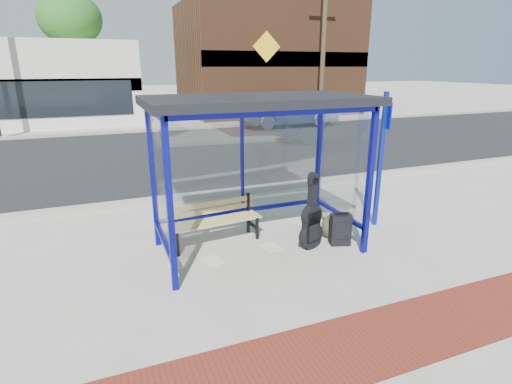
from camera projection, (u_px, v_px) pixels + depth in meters
name	position (u px, v px, depth m)	size (l,w,h in m)	color
ground	(259.00, 248.00, 6.50)	(120.00, 120.00, 0.00)	#B2ADA0
brick_paver_strip	(351.00, 348.00, 4.20)	(60.00, 1.00, 0.01)	maroon
curb_near	(211.00, 194.00, 9.05)	(60.00, 0.25, 0.12)	gray
street_asphalt	(171.00, 153.00, 13.59)	(60.00, 10.00, 0.00)	black
curb_far	(150.00, 130.00, 18.09)	(60.00, 0.25, 0.12)	gray
far_sidewalk	(145.00, 126.00, 19.79)	(60.00, 4.00, 0.01)	#B2ADA0
bus_shelter	(257.00, 120.00, 5.94)	(3.30, 1.80, 2.42)	#0B0D81
storefront_brown	(266.00, 60.00, 24.74)	(10.00, 7.08, 6.40)	#59331E
tree_mid	(70.00, 19.00, 23.29)	(3.60, 3.60, 7.03)	#4C3826
tree_right	(305.00, 28.00, 28.76)	(3.60, 3.60, 7.03)	#4C3826
utility_pole_east	(324.00, 40.00, 20.31)	(1.60, 0.24, 8.00)	#4C3826
bench	(214.00, 219.00, 6.60)	(1.60, 0.53, 0.74)	black
guitar_bag	(311.00, 223.00, 6.38)	(0.45, 0.26, 1.20)	black
suitcase	(340.00, 230.00, 6.57)	(0.38, 0.30, 0.57)	black
backpack	(330.00, 228.00, 6.85)	(0.38, 0.35, 0.39)	#2E2D19
sign_post	(381.00, 153.00, 7.07)	(0.13, 0.30, 2.42)	#0D1D99
newspaper_a	(180.00, 263.00, 6.01)	(0.36, 0.28, 0.01)	white
newspaper_b	(212.00, 261.00, 6.07)	(0.34, 0.26, 0.01)	white
newspaper_c	(271.00, 247.00, 6.53)	(0.34, 0.27, 0.01)	white
parked_car	(288.00, 110.00, 19.36)	(1.67, 4.79, 1.58)	#172642
fire_hydrant	(328.00, 112.00, 22.14)	(0.35, 0.23, 0.78)	red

